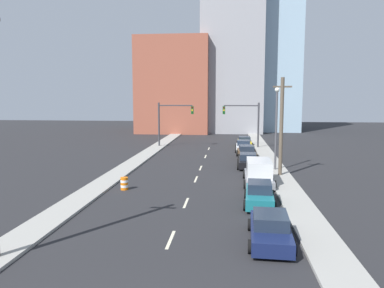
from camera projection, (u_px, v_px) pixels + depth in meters
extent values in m
cube|color=#9E9B93|center=(164.00, 142.00, 57.82)|extent=(2.03, 95.55, 0.16)
cube|color=#9E9B93|center=(259.00, 143.00, 56.36)|extent=(2.03, 95.55, 0.16)
cube|color=beige|center=(171.00, 239.00, 18.32)|extent=(0.16, 2.40, 0.01)
cube|color=beige|center=(186.00, 203.00, 24.70)|extent=(0.16, 2.40, 0.01)
cube|color=beige|center=(196.00, 179.00, 31.84)|extent=(0.16, 2.40, 0.01)
cube|color=beige|center=(201.00, 168.00, 36.93)|extent=(0.16, 2.40, 0.01)
cube|color=beige|center=(206.00, 156.00, 44.13)|extent=(0.16, 2.40, 0.01)
cube|color=beige|center=(209.00, 149.00, 50.84)|extent=(0.16, 2.40, 0.01)
cube|color=#9E513D|center=(176.00, 86.00, 76.80)|extent=(14.00, 16.00, 18.44)
cube|color=#99999E|center=(232.00, 55.00, 78.80)|extent=(12.00, 20.00, 31.56)
cube|color=#99B7CC|center=(265.00, 56.00, 82.01)|extent=(13.00, 20.00, 31.78)
cylinder|color=#38383D|center=(159.00, 125.00, 52.38)|extent=(0.24, 0.24, 6.22)
cylinder|color=#38383D|center=(175.00, 105.00, 51.80)|extent=(4.70, 0.16, 0.16)
cube|color=#194C1E|center=(192.00, 110.00, 51.65)|extent=(0.34, 0.32, 1.10)
cylinder|color=#4C0C0C|center=(192.00, 108.00, 51.44)|extent=(0.22, 0.04, 0.22)
cylinder|color=yellow|center=(192.00, 110.00, 51.48)|extent=(0.22, 0.04, 0.22)
cylinder|color=#0C3F14|center=(192.00, 113.00, 51.52)|extent=(0.22, 0.04, 0.22)
cylinder|color=#38383D|center=(258.00, 126.00, 50.99)|extent=(0.24, 0.24, 6.22)
cylinder|color=#38383D|center=(241.00, 106.00, 50.89)|extent=(4.70, 0.16, 0.16)
cube|color=#194C1E|center=(224.00, 110.00, 51.21)|extent=(0.34, 0.32, 1.10)
cylinder|color=#4C0C0C|center=(224.00, 108.00, 51.00)|extent=(0.22, 0.04, 0.22)
cylinder|color=yellow|center=(224.00, 110.00, 51.04)|extent=(0.22, 0.04, 0.22)
cylinder|color=#0C3F14|center=(224.00, 113.00, 51.08)|extent=(0.22, 0.04, 0.22)
cylinder|color=brown|center=(281.00, 128.00, 32.42)|extent=(0.32, 0.32, 8.64)
cube|color=brown|center=(282.00, 87.00, 31.99)|extent=(1.60, 0.14, 0.14)
cylinder|color=orange|center=(124.00, 188.00, 28.22)|extent=(0.56, 0.56, 0.19)
cylinder|color=white|center=(124.00, 186.00, 28.20)|extent=(0.56, 0.56, 0.19)
cylinder|color=orange|center=(124.00, 184.00, 28.17)|extent=(0.56, 0.56, 0.19)
cylinder|color=white|center=(124.00, 181.00, 28.15)|extent=(0.56, 0.56, 0.19)
cylinder|color=orange|center=(124.00, 179.00, 28.13)|extent=(0.56, 0.56, 0.19)
cylinder|color=#4C4C51|center=(276.00, 132.00, 34.97)|extent=(0.20, 0.20, 7.41)
sphere|color=white|center=(277.00, 90.00, 34.48)|extent=(0.44, 0.44, 0.44)
cube|color=#141E47|center=(270.00, 232.00, 17.96)|extent=(2.04, 4.81, 0.65)
cube|color=#1E2838|center=(270.00, 219.00, 17.89)|extent=(1.71, 2.20, 0.59)
cylinder|color=black|center=(250.00, 225.00, 19.57)|extent=(0.25, 0.62, 0.62)
cylinder|color=black|center=(287.00, 226.00, 19.29)|extent=(0.25, 0.62, 0.62)
cylinder|color=black|center=(250.00, 247.00, 16.68)|extent=(0.25, 0.62, 0.62)
cylinder|color=black|center=(294.00, 249.00, 16.41)|extent=(0.25, 0.62, 0.62)
cube|color=#196B75|center=(259.00, 197.00, 24.20)|extent=(1.96, 4.62, 0.70)
cube|color=#1E2838|center=(260.00, 187.00, 24.12)|extent=(1.61, 2.12, 0.64)
cylinder|color=black|center=(246.00, 194.00, 25.74)|extent=(0.26, 0.68, 0.67)
cylinder|color=black|center=(272.00, 195.00, 25.46)|extent=(0.26, 0.68, 0.67)
cylinder|color=black|center=(245.00, 205.00, 22.98)|extent=(0.26, 0.68, 0.67)
cylinder|color=black|center=(274.00, 207.00, 22.71)|extent=(0.26, 0.68, 0.67)
cube|color=slate|center=(259.00, 178.00, 30.22)|extent=(2.27, 5.88, 0.50)
cube|color=silver|center=(259.00, 168.00, 29.82)|extent=(1.97, 3.66, 1.28)
cylinder|color=black|center=(244.00, 174.00, 32.15)|extent=(0.23, 0.68, 0.68)
cylinder|color=black|center=(271.00, 175.00, 31.88)|extent=(0.23, 0.68, 0.68)
cylinder|color=black|center=(245.00, 184.00, 28.58)|extent=(0.23, 0.68, 0.68)
cylinder|color=black|center=(275.00, 185.00, 28.31)|extent=(0.23, 0.68, 0.68)
cube|color=black|center=(248.00, 162.00, 37.14)|extent=(1.95, 4.48, 0.64)
cube|color=#1E2838|center=(248.00, 156.00, 37.06)|extent=(1.66, 2.04, 0.60)
cylinder|color=black|center=(238.00, 162.00, 38.63)|extent=(0.24, 0.67, 0.66)
cylinder|color=black|center=(257.00, 162.00, 38.39)|extent=(0.24, 0.67, 0.66)
cylinder|color=black|center=(238.00, 166.00, 35.93)|extent=(0.24, 0.67, 0.66)
cylinder|color=black|center=(258.00, 167.00, 35.69)|extent=(0.24, 0.67, 0.66)
cube|color=brown|center=(246.00, 154.00, 42.75)|extent=(2.03, 4.79, 0.66)
cube|color=#1E2838|center=(246.00, 148.00, 42.67)|extent=(1.68, 2.20, 0.62)
cylinder|color=black|center=(237.00, 153.00, 44.26)|extent=(0.26, 0.72, 0.71)
cylinder|color=black|center=(253.00, 153.00, 44.17)|extent=(0.26, 0.72, 0.71)
cylinder|color=black|center=(239.00, 157.00, 41.37)|extent=(0.26, 0.72, 0.71)
cylinder|color=black|center=(256.00, 157.00, 41.28)|extent=(0.26, 0.72, 0.71)
cube|color=silver|center=(243.00, 147.00, 48.16)|extent=(1.95, 4.44, 0.65)
cube|color=#1E2838|center=(244.00, 143.00, 48.09)|extent=(1.66, 2.02, 0.61)
cylinder|color=black|center=(236.00, 147.00, 49.65)|extent=(0.24, 0.71, 0.71)
cylinder|color=black|center=(251.00, 147.00, 49.41)|extent=(0.24, 0.71, 0.71)
cylinder|color=black|center=(236.00, 150.00, 46.96)|extent=(0.24, 0.71, 0.71)
cylinder|color=black|center=(251.00, 150.00, 46.73)|extent=(0.24, 0.71, 0.71)
cube|color=gold|center=(244.00, 143.00, 53.37)|extent=(1.89, 4.25, 0.62)
cube|color=#1E2838|center=(244.00, 139.00, 53.29)|extent=(1.63, 1.92, 0.59)
cylinder|color=black|center=(237.00, 143.00, 54.76)|extent=(0.23, 0.69, 0.68)
cylinder|color=black|center=(250.00, 143.00, 54.60)|extent=(0.23, 0.69, 0.68)
cylinder|color=black|center=(238.00, 145.00, 52.17)|extent=(0.23, 0.69, 0.68)
cylinder|color=black|center=(252.00, 145.00, 52.01)|extent=(0.23, 0.69, 0.68)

